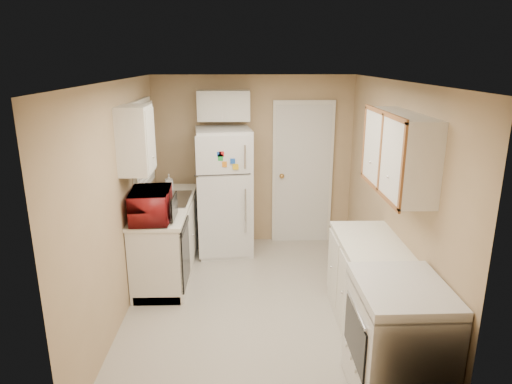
{
  "coord_description": "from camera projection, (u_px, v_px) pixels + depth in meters",
  "views": [
    {
      "loc": [
        -0.12,
        -4.47,
        2.61
      ],
      "look_at": [
        0.0,
        0.5,
        1.15
      ],
      "focal_mm": 32.0,
      "sensor_mm": 36.0,
      "label": 1
    }
  ],
  "objects": [
    {
      "name": "upper_cabinet_right",
      "position": [
        399.0,
        153.0,
        4.06
      ],
      "size": [
        0.3,
        1.2,
        0.7
      ],
      "primitive_type": "cube",
      "color": "silver",
      "rests_on": "wall_right"
    },
    {
      "name": "wall_left",
      "position": [
        120.0,
        202.0,
        4.65
      ],
      "size": [
        3.8,
        3.8,
        0.0
      ],
      "primitive_type": "plane",
      "color": "tan",
      "rests_on": "floor"
    },
    {
      "name": "ceiling",
      "position": [
        257.0,
        81.0,
        4.35
      ],
      "size": [
        3.8,
        3.8,
        0.0
      ],
      "primitive_type": "plane",
      "color": "white",
      "rests_on": "floor"
    },
    {
      "name": "microwave",
      "position": [
        151.0,
        207.0,
        4.98
      ],
      "size": [
        0.64,
        0.39,
        0.41
      ],
      "primitive_type": "imported",
      "rotation": [
        0.0,
        0.0,
        1.65
      ],
      "color": "maroon",
      "rests_on": "left_counter"
    },
    {
      "name": "stove",
      "position": [
        397.0,
        341.0,
        3.54
      ],
      "size": [
        0.67,
        0.83,
        0.99
      ],
      "primitive_type": "cube",
      "rotation": [
        0.0,
        0.0,
        0.01
      ],
      "color": "silver",
      "rests_on": "floor"
    },
    {
      "name": "cabinet_over_fridge",
      "position": [
        224.0,
        106.0,
        6.13
      ],
      "size": [
        0.7,
        0.3,
        0.4
      ],
      "primitive_type": "cube",
      "color": "silver",
      "rests_on": "wall_back"
    },
    {
      "name": "upper_cabinet_left",
      "position": [
        136.0,
        140.0,
        4.69
      ],
      "size": [
        0.3,
        0.45,
        0.7
      ],
      "primitive_type": "cube",
      "color": "silver",
      "rests_on": "wall_left"
    },
    {
      "name": "refrigerator",
      "position": [
        224.0,
        192.0,
        6.21
      ],
      "size": [
        0.79,
        0.77,
        1.73
      ],
      "primitive_type": "cube",
      "rotation": [
        0.0,
        0.0,
        0.12
      ],
      "color": "silver",
      "rests_on": "floor"
    },
    {
      "name": "wall_back",
      "position": [
        254.0,
        161.0,
        6.51
      ],
      "size": [
        2.8,
        2.8,
        0.0
      ],
      "primitive_type": "plane",
      "color": "tan",
      "rests_on": "floor"
    },
    {
      "name": "left_counter",
      "position": [
        168.0,
        237.0,
        5.73
      ],
      "size": [
        0.6,
        1.8,
        0.9
      ],
      "primitive_type": "cube",
      "color": "silver",
      "rests_on": "floor"
    },
    {
      "name": "interior_door",
      "position": [
        302.0,
        174.0,
        6.53
      ],
      "size": [
        0.86,
        0.06,
        2.08
      ],
      "primitive_type": "cube",
      "color": "silver",
      "rests_on": "floor"
    },
    {
      "name": "right_counter",
      "position": [
        380.0,
        305.0,
        4.15
      ],
      "size": [
        0.6,
        2.0,
        0.9
      ],
      "primitive_type": "cube",
      "color": "silver",
      "rests_on": "floor"
    },
    {
      "name": "wall_right",
      "position": [
        392.0,
        200.0,
        4.72
      ],
      "size": [
        3.8,
        3.8,
        0.0
      ],
      "primitive_type": "plane",
      "color": "tan",
      "rests_on": "floor"
    },
    {
      "name": "dishwasher",
      "position": [
        185.0,
        253.0,
        5.15
      ],
      "size": [
        0.03,
        0.58,
        0.72
      ],
      "primitive_type": "cube",
      "color": "black",
      "rests_on": "floor"
    },
    {
      "name": "wall_front",
      "position": [
        266.0,
        292.0,
        2.86
      ],
      "size": [
        2.8,
        2.8,
        0.0
      ],
      "primitive_type": "plane",
      "color": "tan",
      "rests_on": "floor"
    },
    {
      "name": "sink",
      "position": [
        168.0,
        202.0,
        5.76
      ],
      "size": [
        0.54,
        0.74,
        0.16
      ],
      "primitive_type": "cube",
      "color": "gray",
      "rests_on": "left_counter"
    },
    {
      "name": "soap_bottle",
      "position": [
        169.0,
        182.0,
        6.15
      ],
      "size": [
        0.12,
        0.12,
        0.22
      ],
      "primitive_type": "imported",
      "rotation": [
        0.0,
        0.0,
        0.26
      ],
      "color": "white",
      "rests_on": "left_counter"
    },
    {
      "name": "window_blinds",
      "position": [
        143.0,
        145.0,
        5.54
      ],
      "size": [
        0.1,
        0.98,
        1.08
      ],
      "primitive_type": "cube",
      "color": "silver",
      "rests_on": "wall_left"
    },
    {
      "name": "floor",
      "position": [
        257.0,
        305.0,
        5.02
      ],
      "size": [
        3.8,
        3.8,
        0.0
      ],
      "primitive_type": "plane",
      "color": "beige",
      "rests_on": "ground"
    }
  ]
}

